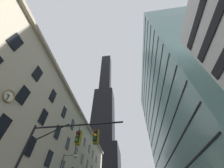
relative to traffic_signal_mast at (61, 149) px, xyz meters
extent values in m
cube|color=#BCAF93|center=(-14.32, 20.92, 5.61)|extent=(13.96, 58.77, 22.25)
cube|color=tan|center=(-7.09, 20.92, 16.03)|extent=(0.70, 58.77, 0.60)
cube|color=black|center=(-7.29, 0.54, 2.68)|extent=(0.14, 1.40, 2.20)
cube|color=black|center=(-7.29, 5.54, 2.68)|extent=(0.14, 1.40, 2.20)
cube|color=black|center=(-7.29, 10.54, 2.68)|extent=(0.14, 1.40, 2.20)
cube|color=black|center=(-7.29, 15.54, 2.68)|extent=(0.14, 1.40, 2.20)
cube|color=black|center=(-7.29, 0.54, 6.88)|extent=(0.14, 1.40, 2.20)
cube|color=black|center=(-7.29, 5.54, 6.88)|extent=(0.14, 1.40, 2.20)
cube|color=black|center=(-7.29, 10.54, 6.88)|extent=(0.14, 1.40, 2.20)
cube|color=black|center=(-7.29, 15.54, 6.88)|extent=(0.14, 1.40, 2.20)
cube|color=black|center=(-7.29, 20.54, 6.88)|extent=(0.14, 1.40, 2.20)
cube|color=black|center=(-7.29, 25.54, 6.88)|extent=(0.14, 1.40, 2.20)
cube|color=black|center=(-7.29, 30.54, 6.88)|extent=(0.14, 1.40, 2.20)
cube|color=black|center=(-7.29, -4.46, 11.08)|extent=(0.14, 1.40, 2.20)
cube|color=black|center=(-7.29, 0.54, 11.08)|extent=(0.14, 1.40, 2.20)
cube|color=black|center=(-7.29, 5.54, 11.08)|extent=(0.14, 1.40, 2.20)
cube|color=black|center=(-7.29, 10.54, 11.08)|extent=(0.14, 1.40, 2.20)
cube|color=black|center=(-7.29, 15.54, 11.08)|extent=(0.14, 1.40, 2.20)
cube|color=black|center=(-7.29, 20.54, 11.08)|extent=(0.14, 1.40, 2.20)
cube|color=black|center=(-7.29, 25.54, 11.08)|extent=(0.14, 1.40, 2.20)
cube|color=black|center=(-7.29, 30.54, 11.08)|extent=(0.14, 1.40, 2.20)
cube|color=black|center=(-7.29, 35.54, 11.08)|extent=(0.14, 1.40, 2.20)
cube|color=black|center=(-7.29, 40.54, 11.08)|extent=(0.14, 1.40, 2.20)
torus|color=olive|center=(-7.22, -0.85, 5.48)|extent=(0.13, 1.44, 1.44)
cylinder|color=silver|center=(-7.26, -0.85, 5.48)|extent=(0.05, 1.25, 1.25)
cube|color=black|center=(-7.19, -1.01, 5.51)|extent=(0.03, 0.37, 0.13)
cube|color=black|center=(-7.19, -0.87, 5.22)|extent=(0.03, 0.10, 0.55)
cube|color=black|center=(-16.72, 92.62, 62.00)|extent=(18.89, 18.89, 56.86)
cube|color=black|center=(-16.72, 92.62, 125.97)|extent=(12.14, 12.14, 71.08)
cylinder|color=silver|center=(-19.15, 92.62, 171.77)|extent=(1.20, 1.20, 20.52)
cylinder|color=silver|center=(-14.29, 92.62, 171.77)|extent=(1.20, 1.20, 20.52)
cube|color=black|center=(14.61, -4.97, 9.48)|extent=(0.16, 10.19, 1.10)
cube|color=black|center=(14.61, -4.97, 12.48)|extent=(0.16, 10.19, 1.10)
cube|color=gray|center=(24.21, 28.33, 20.21)|extent=(19.11, 48.88, 51.46)
cube|color=black|center=(14.62, 28.33, 6.48)|extent=(0.12, 47.88, 0.24)
cube|color=black|center=(14.62, 28.33, 10.48)|extent=(0.12, 47.88, 0.24)
cube|color=black|center=(14.62, 28.33, 14.48)|extent=(0.12, 47.88, 0.24)
cube|color=black|center=(14.62, 28.33, 18.48)|extent=(0.12, 47.88, 0.24)
cube|color=black|center=(14.62, 28.33, 22.48)|extent=(0.12, 47.88, 0.24)
cube|color=black|center=(14.62, 28.33, 26.48)|extent=(0.12, 47.88, 0.24)
cube|color=black|center=(14.62, 28.33, 30.48)|extent=(0.12, 47.88, 0.24)
cube|color=black|center=(14.62, 28.33, 34.48)|extent=(0.12, 47.88, 0.24)
cube|color=black|center=(14.62, 28.33, 38.48)|extent=(0.12, 47.88, 0.24)
cube|color=black|center=(14.62, 28.33, 42.48)|extent=(0.12, 47.88, 0.24)
cylinder|color=black|center=(0.90, -0.04, 1.91)|extent=(7.90, 0.14, 0.14)
cylinder|color=black|center=(-1.47, -0.04, 1.31)|extent=(3.25, 0.10, 1.64)
cylinder|color=black|center=(1.17, -0.04, 1.61)|extent=(0.04, 0.04, 0.60)
cube|color=black|center=(1.17, -0.04, 0.86)|extent=(0.30, 0.30, 0.90)
cube|color=olive|center=(1.17, 0.13, 0.86)|extent=(0.40, 0.40, 1.04)
sphere|color=#450808|center=(1.17, -0.20, 1.14)|extent=(0.20, 0.20, 0.20)
sphere|color=#4B3A08|center=(1.17, -0.20, 0.86)|extent=(0.20, 0.20, 0.20)
sphere|color=green|center=(1.17, -0.20, 0.58)|extent=(0.20, 0.20, 0.20)
cylinder|color=black|center=(2.61, -0.04, 1.61)|extent=(0.04, 0.04, 0.60)
cube|color=black|center=(2.61, -0.04, 0.86)|extent=(0.30, 0.30, 0.90)
cube|color=olive|center=(2.61, 0.13, 0.86)|extent=(0.40, 0.40, 1.04)
sphere|color=#450808|center=(2.61, -0.20, 1.14)|extent=(0.20, 0.20, 0.20)
sphere|color=yellow|center=(2.61, -0.20, 0.86)|extent=(0.20, 0.20, 0.20)
sphere|color=#083D10|center=(2.61, -0.20, 0.58)|extent=(0.20, 0.20, 0.20)
cylinder|color=#47474C|center=(-3.90, 10.13, 2.87)|extent=(1.74, 0.10, 0.10)
ellipsoid|color=#EFE5C6|center=(-3.03, 10.13, 2.77)|extent=(0.56, 0.32, 0.24)
camera|label=1|loc=(5.22, -9.60, -3.57)|focal=20.29mm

